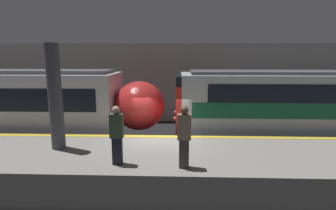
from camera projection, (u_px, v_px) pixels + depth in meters
The scene contains 6 objects.
ground_plane at pixel (159, 162), 10.83m from camera, with size 120.00×120.00×0.00m, color black.
platform at pixel (156, 167), 8.92m from camera, with size 40.00×3.69×1.13m.
station_rear_barrier at pixel (167, 83), 17.22m from camera, with size 50.00×0.15×5.14m.
support_pillar_near at pixel (55, 97), 8.86m from camera, with size 0.46×0.46×3.60m.
person_waiting at pixel (117, 134), 7.65m from camera, with size 0.38×0.24×1.76m.
person_walking at pixel (184, 135), 7.40m from camera, with size 0.38×0.24×1.81m.
Camera 1 is at (0.74, -10.21, 4.27)m, focal length 28.00 mm.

